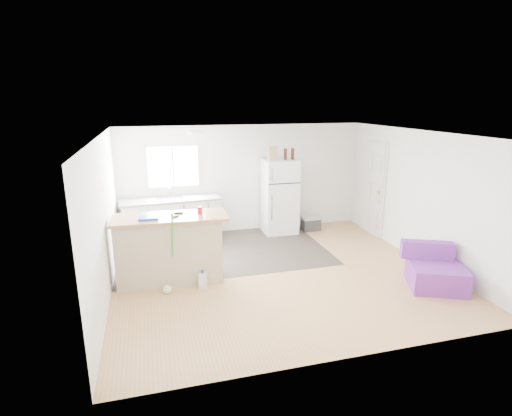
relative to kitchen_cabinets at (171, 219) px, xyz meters
The scene contains 19 objects.
room 2.84m from the kitchen_cabinets, 52.63° to the right, with size 5.51×5.01×2.41m.
vinyl_zone 1.40m from the kitchen_cabinets, 44.70° to the right, with size 4.05×2.50×0.00m, color #2F2923.
window 1.13m from the kitchen_cabinets, 69.60° to the left, with size 1.18×0.06×0.98m.
interior_door 4.47m from the kitchen_cabinets, ahead, with size 0.11×0.92×2.10m.
ceiling_fixture 2.18m from the kitchen_cabinets, 64.64° to the right, with size 0.30×0.30×0.07m, color white.
kitchen_cabinets is the anchor object (origin of this frame).
peninsula 2.03m from the kitchen_cabinets, 94.23° to the right, with size 1.86×0.78×1.12m.
refrigerator 2.43m from the kitchen_cabinets, ahead, with size 0.74×0.70×1.65m.
cooler 3.16m from the kitchen_cabinets, ahead, with size 0.43×0.30×0.33m.
purple_seat 5.18m from the kitchen_cabinets, 40.17° to the right, with size 1.07×1.07×0.68m.
cleaner_jug 2.46m from the kitchen_cabinets, 82.31° to the right, with size 0.15×0.12×0.30m.
mop 2.45m from the kitchen_cabinets, 94.86° to the right, with size 0.23×0.37×1.32m.
red_cup 2.17m from the kitchen_cabinets, 79.51° to the right, with size 0.08×0.08×0.12m, color red.
blue_tray 2.25m from the kitchen_cabinets, 101.95° to the right, with size 0.30×0.22×0.04m, color blue.
tool_a 2.03m from the kitchen_cabinets, 88.98° to the right, with size 0.14×0.05×0.03m, color black.
tool_b 2.21m from the kitchen_cabinets, 90.97° to the right, with size 0.10×0.04×0.03m, color black.
cardboard_box 2.59m from the kitchen_cabinets, ahead, with size 0.20×0.10×0.30m, color #9D8A5A.
bottle_left 2.83m from the kitchen_cabinets, ahead, with size 0.07×0.07×0.25m, color #3B120A.
bottle_right 2.98m from the kitchen_cabinets, ahead, with size 0.07×0.07×0.25m, color #3B120A.
Camera 1 is at (-2.05, -6.12, 2.93)m, focal length 28.00 mm.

